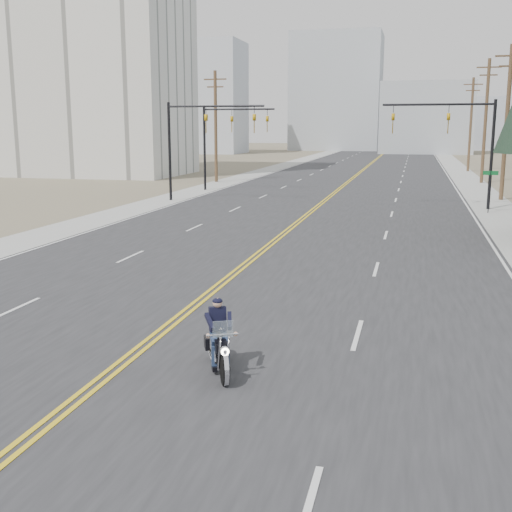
{
  "coord_description": "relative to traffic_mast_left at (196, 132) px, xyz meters",
  "views": [
    {
      "loc": [
        6.23,
        -11.95,
        5.28
      ],
      "look_at": [
        1.87,
        5.77,
        1.6
      ],
      "focal_mm": 45.0,
      "sensor_mm": 36.0,
      "label": 1
    }
  ],
  "objects": [
    {
      "name": "sidewalk_left",
      "position": [
        -2.52,
        38.0,
        -4.93
      ],
      "size": [
        3.0,
        200.0,
        0.01
      ],
      "primitive_type": "cube",
      "color": "#A5A5A0",
      "rests_on": "ground"
    },
    {
      "name": "ground_plane",
      "position": [
        8.98,
        -32.0,
        -4.94
      ],
      "size": [
        400.0,
        400.0,
        0.0
      ],
      "primitive_type": "plane",
      "color": "#776D56",
      "rests_on": "ground"
    },
    {
      "name": "road",
      "position": [
        8.98,
        38.0,
        -4.93
      ],
      "size": [
        20.0,
        200.0,
        0.01
      ],
      "primitive_type": "cube",
      "color": "#303033",
      "rests_on": "ground"
    },
    {
      "name": "haze_bldg_b",
      "position": [
        16.98,
        93.0,
        2.06
      ],
      "size": [
        18.0,
        14.0,
        14.0
      ],
      "primitive_type": "cube",
      "color": "#ADB2B7",
      "rests_on": "ground"
    },
    {
      "name": "traffic_mast_left",
      "position": [
        0.0,
        0.0,
        0.0
      ],
      "size": [
        7.1,
        0.26,
        7.0
      ],
      "color": "black",
      "rests_on": "ground"
    },
    {
      "name": "utility_pole_d",
      "position": [
        21.48,
        21.0,
        1.05
      ],
      "size": [
        2.2,
        0.3,
        11.5
      ],
      "color": "brown",
      "rests_on": "ground"
    },
    {
      "name": "utility_pole_e",
      "position": [
        21.48,
        38.0,
        0.79
      ],
      "size": [
        2.2,
        0.3,
        11.0
      ],
      "color": "brown",
      "rests_on": "ground"
    },
    {
      "name": "street_sign",
      "position": [
        19.78,
        -2.0,
        -3.13
      ],
      "size": [
        0.9,
        0.06,
        2.62
      ],
      "color": "black",
      "rests_on": "ground"
    },
    {
      "name": "apartment_block",
      "position": [
        -19.02,
        23.0,
        10.06
      ],
      "size": [
        18.0,
        14.0,
        30.0
      ],
      "primitive_type": "cube",
      "color": "silver",
      "rests_on": "ground"
    },
    {
      "name": "sidewalk_right",
      "position": [
        20.48,
        38.0,
        -4.93
      ],
      "size": [
        3.0,
        200.0,
        0.01
      ],
      "primitive_type": "cube",
      "color": "#A5A5A0",
      "rests_on": "ground"
    },
    {
      "name": "utility_pole_c",
      "position": [
        21.48,
        6.0,
        0.79
      ],
      "size": [
        2.2,
        0.3,
        11.0
      ],
      "color": "brown",
      "rests_on": "ground"
    },
    {
      "name": "utility_pole_left",
      "position": [
        -3.52,
        16.0,
        0.54
      ],
      "size": [
        2.2,
        0.3,
        10.5
      ],
      "color": "brown",
      "rests_on": "ground"
    },
    {
      "name": "haze_bldg_a",
      "position": [
        -26.02,
        83.0,
        6.06
      ],
      "size": [
        14.0,
        12.0,
        22.0
      ],
      "primitive_type": "cube",
      "color": "#B7BCC6",
      "rests_on": "ground"
    },
    {
      "name": "traffic_mast_right",
      "position": [
        17.95,
        0.0,
        0.0
      ],
      "size": [
        7.1,
        0.26,
        7.0
      ],
      "color": "black",
      "rests_on": "ground"
    },
    {
      "name": "traffic_mast_far",
      "position": [
        -0.33,
        8.0,
        -0.06
      ],
      "size": [
        6.1,
        0.26,
        7.0
      ],
      "color": "black",
      "rests_on": "ground"
    },
    {
      "name": "motorcyclist",
      "position": [
        11.26,
        -31.23,
        -4.13
      ],
      "size": [
        1.66,
        2.23,
        1.6
      ],
      "primitive_type": null,
      "rotation": [
        0.0,
        0.0,
        3.57
      ],
      "color": "black",
      "rests_on": "ground"
    },
    {
      "name": "haze_bldg_e",
      "position": [
        33.98,
        118.0,
        1.06
      ],
      "size": [
        14.0,
        14.0,
        12.0
      ],
      "primitive_type": "cube",
      "color": "#B7BCC6",
      "rests_on": "ground"
    },
    {
      "name": "haze_bldg_f",
      "position": [
        -41.02,
        98.0,
        3.06
      ],
      "size": [
        12.0,
        12.0,
        16.0
      ],
      "primitive_type": "cube",
      "color": "#ADB2B7",
      "rests_on": "ground"
    },
    {
      "name": "haze_bldg_d",
      "position": [
        -3.02,
        108.0,
        8.06
      ],
      "size": [
        20.0,
        15.0,
        26.0
      ],
      "primitive_type": "cube",
      "color": "#ADB2B7",
      "rests_on": "ground"
    }
  ]
}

